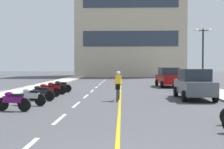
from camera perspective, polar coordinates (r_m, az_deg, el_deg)
ground_plane at (r=25.99m, az=1.15°, el=-2.68°), size 140.00×140.00×0.00m
curb_left at (r=29.94m, az=-12.69°, el=-2.01°), size 2.40×72.00×0.12m
curb_right at (r=29.77m, az=15.24°, el=-2.05°), size 2.40×72.00×0.12m
lane_dash_0 at (r=7.57m, az=-16.78°, el=-13.86°), size 0.14×2.20×0.01m
lane_dash_1 at (r=11.34m, az=-10.21°, el=-8.55°), size 0.14×2.20×0.01m
lane_dash_2 at (r=15.23m, az=-7.02°, el=-5.88°), size 0.14×2.20×0.01m
lane_dash_3 at (r=19.16m, az=-5.15°, el=-4.29°), size 0.14×2.20×0.01m
lane_dash_4 at (r=23.11m, az=-3.92°, el=-3.23°), size 0.14×2.20×0.01m
lane_dash_5 at (r=27.08m, az=-3.06°, el=-2.49°), size 0.14×2.20×0.01m
lane_dash_6 at (r=31.06m, az=-2.41°, el=-1.94°), size 0.14×2.20×0.01m
lane_dash_7 at (r=35.04m, az=-1.92°, el=-1.51°), size 0.14×2.20×0.01m
lane_dash_8 at (r=39.03m, az=-1.52°, el=-1.17°), size 0.14×2.20×0.01m
lane_dash_9 at (r=43.02m, az=-1.20°, el=-0.89°), size 0.14×2.20×0.01m
lane_dash_10 at (r=47.01m, az=-0.93°, el=-0.66°), size 0.14×2.20×0.01m
lane_dash_11 at (r=51.00m, az=-0.71°, el=-0.46°), size 0.14×2.20×0.01m
centre_line_yellow at (r=28.98m, az=1.73°, el=-2.21°), size 0.12×66.00×0.01m
office_building at (r=55.61m, az=3.49°, el=11.08°), size 19.34×10.05×21.98m
street_lamp_mid at (r=25.89m, az=17.40°, el=5.66°), size 1.46×0.36×5.03m
parked_car_near at (r=18.19m, az=15.78°, el=-1.79°), size 1.97×4.22×1.82m
parked_car_mid at (r=27.87m, az=10.97°, el=-0.52°), size 2.10×4.29×1.82m
motorcycle_2 at (r=13.70m, az=-18.85°, el=-4.84°), size 1.69×0.63×0.92m
motorcycle_3 at (r=15.30m, az=-15.72°, el=-4.13°), size 1.68×0.67×0.92m
motorcycle_4 at (r=17.21m, az=-13.81°, el=-3.45°), size 1.68×0.65×0.92m
motorcycle_5 at (r=19.02m, az=-12.71°, el=-2.95°), size 1.66×0.73×0.92m
motorcycle_6 at (r=20.57m, az=-11.34°, el=-2.58°), size 1.69×0.60×0.92m
motorcycle_7 at (r=22.17m, az=-10.14°, el=-2.26°), size 1.70×0.60×0.92m
cyclist_rider at (r=16.67m, az=1.20°, el=-2.14°), size 0.42×1.77×1.71m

